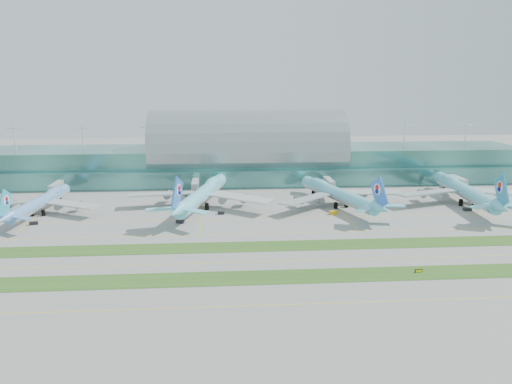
{
  "coord_description": "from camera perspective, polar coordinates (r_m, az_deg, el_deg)",
  "views": [
    {
      "loc": [
        -16.86,
        -178.28,
        63.84
      ],
      "look_at": [
        0.0,
        55.0,
        9.0
      ],
      "focal_mm": 35.0,
      "sensor_mm": 36.0,
      "label": 1
    }
  ],
  "objects": [
    {
      "name": "airliner_c",
      "position": [
        252.0,
        9.21,
        -0.11
      ],
      "size": [
        65.04,
        75.55,
        21.4
      ],
      "rotation": [
        0.0,
        0.0,
        0.32
      ],
      "color": "#66CCE2",
      "rests_on": "ground"
    },
    {
      "name": "airliner_a",
      "position": [
        256.21,
        -23.41,
        -1.0
      ],
      "size": [
        60.18,
        68.7,
        18.91
      ],
      "rotation": [
        0.0,
        0.0,
        -0.11
      ],
      "color": "#659DE0",
      "rests_on": "ground"
    },
    {
      "name": "taxiline_c",
      "position": [
        207.09,
        0.74,
        -4.76
      ],
      "size": [
        420.0,
        0.35,
        0.01
      ],
      "primitive_type": "cube",
      "color": "yellow",
      "rests_on": "ground"
    },
    {
      "name": "taxiline_b",
      "position": [
        177.05,
        1.63,
        -7.94
      ],
      "size": [
        420.0,
        0.35,
        0.01
      ],
      "primitive_type": "cube",
      "color": "yellow",
      "rests_on": "ground"
    },
    {
      "name": "grass_strip_near",
      "position": [
        164.13,
        2.12,
        -9.69
      ],
      "size": [
        420.0,
        12.0,
        0.08
      ],
      "primitive_type": "cube",
      "color": "#2D591E",
      "rests_on": "ground"
    },
    {
      "name": "airliner_d",
      "position": [
        274.52,
        22.73,
        0.22
      ],
      "size": [
        73.21,
        83.27,
        22.91
      ],
      "rotation": [
        0.0,
        0.0,
        -0.06
      ],
      "color": "#66CBE0",
      "rests_on": "ground"
    },
    {
      "name": "taxiline_a",
      "position": [
        146.06,
        2.99,
        -12.74
      ],
      "size": [
        420.0,
        0.35,
        0.01
      ],
      "primitive_type": "cube",
      "color": "yellow",
      "rests_on": "ground"
    },
    {
      "name": "terminal",
      "position": [
        311.51,
        -0.98,
        4.03
      ],
      "size": [
        340.0,
        69.1,
        36.0
      ],
      "color": "#3D7A75",
      "rests_on": "ground"
    },
    {
      "name": "taxiway_sign_east",
      "position": [
        175.85,
        18.11,
        -8.57
      ],
      "size": [
        2.89,
        0.76,
        1.22
      ],
      "rotation": [
        0.0,
        0.0,
        0.15
      ],
      "color": "black",
      "rests_on": "ground"
    },
    {
      "name": "gse_e",
      "position": [
        237.59,
        8.83,
        -2.34
      ],
      "size": [
        3.74,
        2.73,
        1.67
      ],
      "primitive_type": "cube",
      "rotation": [
        0.0,
        0.0,
        0.21
      ],
      "color": "#E7A80D",
      "rests_on": "ground"
    },
    {
      "name": "gse_g",
      "position": [
        261.73,
        23.0,
        -1.83
      ],
      "size": [
        3.76,
        1.98,
        1.46
      ],
      "primitive_type": "cube",
      "rotation": [
        0.0,
        0.0,
        0.0
      ],
      "color": "black",
      "rests_on": "ground"
    },
    {
      "name": "gse_f",
      "position": [
        251.82,
        12.55,
        -1.65
      ],
      "size": [
        3.79,
        1.69,
        1.38
      ],
      "primitive_type": "cube",
      "rotation": [
        0.0,
        0.0,
        -0.02
      ],
      "color": "black",
      "rests_on": "ground"
    },
    {
      "name": "gse_b",
      "position": [
        239.61,
        -24.07,
        -3.27
      ],
      "size": [
        3.88,
        2.62,
        1.37
      ],
      "primitive_type": "cube",
      "rotation": [
        0.0,
        0.0,
        0.26
      ],
      "color": "black",
      "rests_on": "ground"
    },
    {
      "name": "gse_d",
      "position": [
        235.71,
        -4.0,
        -2.38
      ],
      "size": [
        3.36,
        2.22,
        1.4
      ],
      "primitive_type": "cube",
      "rotation": [
        0.0,
        0.0,
        -0.14
      ],
      "color": "black",
      "rests_on": "ground"
    },
    {
      "name": "gse_c",
      "position": [
        223.63,
        -8.66,
        -3.37
      ],
      "size": [
        3.91,
        2.34,
        1.34
      ],
      "primitive_type": "cube",
      "rotation": [
        0.0,
        0.0,
        -0.23
      ],
      "color": "black",
      "rests_on": "ground"
    },
    {
      "name": "taxiline_d",
      "position": [
        228.05,
        0.27,
        -3.06
      ],
      "size": [
        420.0,
        0.35,
        0.01
      ],
      "primitive_type": "cube",
      "color": "yellow",
      "rests_on": "ground"
    },
    {
      "name": "ground",
      "position": [
        190.12,
        1.2,
        -6.43
      ],
      "size": [
        700.0,
        700.0,
        0.0
      ],
      "primitive_type": "plane",
      "color": "gray",
      "rests_on": "ground"
    },
    {
      "name": "grass_strip_far",
      "position": [
        191.98,
        1.15,
        -6.22
      ],
      "size": [
        420.0,
        12.0,
        0.08
      ],
      "primitive_type": "cube",
      "color": "#2D591E",
      "rests_on": "ground"
    },
    {
      "name": "airliner_b",
      "position": [
        247.94,
        -6.09,
        -0.11
      ],
      "size": [
        71.45,
        82.56,
        23.08
      ],
      "rotation": [
        0.0,
        0.0,
        -0.26
      ],
      "color": "#6FE1F6",
      "rests_on": "ground"
    }
  ]
}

